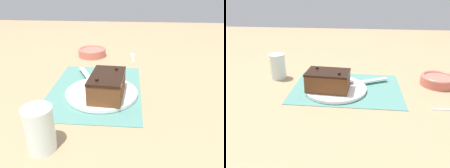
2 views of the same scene
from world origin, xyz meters
The scene contains 7 objects.
ground_plane centered at (0.00, 0.00, 0.00)m, with size 3.00×3.00×0.00m, color #9E7F5B.
placemat_woven centered at (0.00, 0.00, 0.00)m, with size 0.46×0.34×0.00m, color slate.
cake_plate centered at (-0.04, -0.03, 0.01)m, with size 0.26×0.26×0.01m.
chocolate_cake centered at (-0.07, -0.05, 0.06)m, with size 0.18×0.12×0.09m.
serving_knife centered at (0.03, 0.02, 0.02)m, with size 0.23×0.13×0.01m.
drinking_glass centered at (-0.33, 0.08, 0.06)m, with size 0.07×0.07×0.12m.
small_bowl centered at (0.40, 0.08, 0.02)m, with size 0.15×0.15×0.04m.
Camera 2 is at (0.05, -0.85, 0.40)m, focal length 35.00 mm.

